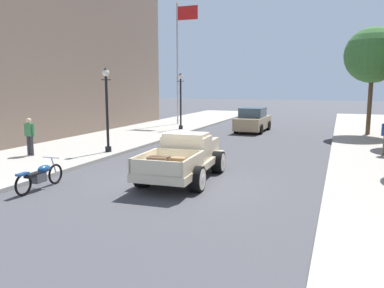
{
  "coord_description": "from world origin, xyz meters",
  "views": [
    {
      "loc": [
        4.84,
        -11.67,
        3.25
      ],
      "look_at": [
        -0.35,
        1.83,
        1.0
      ],
      "focal_mm": 36.13,
      "sensor_mm": 36.0,
      "label": 1
    }
  ],
  "objects_px": {
    "street_tree_third": "(373,55)",
    "motorcycle_parked": "(40,176)",
    "street_lamp_near": "(107,103)",
    "flagpole": "(180,51)",
    "street_lamp_far": "(181,97)",
    "car_background_tan": "(253,120)",
    "hotrod_truck_cream": "(186,157)",
    "pedestrian_sidewalk_left": "(30,134)"
  },
  "relations": [
    {
      "from": "street_tree_third",
      "to": "motorcycle_parked",
      "type": "bearing_deg",
      "value": -120.98
    },
    {
      "from": "street_lamp_near",
      "to": "flagpole",
      "type": "distance_m",
      "value": 13.32
    },
    {
      "from": "motorcycle_parked",
      "to": "street_lamp_far",
      "type": "height_order",
      "value": "street_lamp_far"
    },
    {
      "from": "motorcycle_parked",
      "to": "car_background_tan",
      "type": "relative_size",
      "value": 0.49
    },
    {
      "from": "street_lamp_near",
      "to": "flagpole",
      "type": "height_order",
      "value": "flagpole"
    },
    {
      "from": "street_lamp_near",
      "to": "street_lamp_far",
      "type": "distance_m",
      "value": 9.64
    },
    {
      "from": "motorcycle_parked",
      "to": "street_lamp_far",
      "type": "xyz_separation_m",
      "value": [
        -1.75,
        15.48,
        1.94
      ]
    },
    {
      "from": "street_lamp_far",
      "to": "flagpole",
      "type": "relative_size",
      "value": 0.42
    },
    {
      "from": "hotrod_truck_cream",
      "to": "street_lamp_near",
      "type": "xyz_separation_m",
      "value": [
        -4.99,
        2.8,
        1.63
      ]
    },
    {
      "from": "hotrod_truck_cream",
      "to": "street_lamp_far",
      "type": "bearing_deg",
      "value": 113.44
    },
    {
      "from": "car_background_tan",
      "to": "street_lamp_far",
      "type": "relative_size",
      "value": 1.13
    },
    {
      "from": "motorcycle_parked",
      "to": "car_background_tan",
      "type": "bearing_deg",
      "value": 80.07
    },
    {
      "from": "hotrod_truck_cream",
      "to": "street_lamp_far",
      "type": "distance_m",
      "value": 13.64
    },
    {
      "from": "car_background_tan",
      "to": "pedestrian_sidewalk_left",
      "type": "xyz_separation_m",
      "value": [
        -7.0,
        -13.21,
        0.32
      ]
    },
    {
      "from": "car_background_tan",
      "to": "street_lamp_near",
      "type": "height_order",
      "value": "street_lamp_near"
    },
    {
      "from": "motorcycle_parked",
      "to": "hotrod_truck_cream",
      "type": "bearing_deg",
      "value": 40.03
    },
    {
      "from": "motorcycle_parked",
      "to": "flagpole",
      "type": "relative_size",
      "value": 0.23
    },
    {
      "from": "motorcycle_parked",
      "to": "street_lamp_near",
      "type": "distance_m",
      "value": 6.31
    },
    {
      "from": "car_background_tan",
      "to": "pedestrian_sidewalk_left",
      "type": "height_order",
      "value": "pedestrian_sidewalk_left"
    },
    {
      "from": "hotrod_truck_cream",
      "to": "car_background_tan",
      "type": "relative_size",
      "value": 1.16
    },
    {
      "from": "hotrod_truck_cream",
      "to": "pedestrian_sidewalk_left",
      "type": "xyz_separation_m",
      "value": [
        -7.66,
        0.77,
        0.33
      ]
    },
    {
      "from": "car_background_tan",
      "to": "street_tree_third",
      "type": "relative_size",
      "value": 0.67
    },
    {
      "from": "motorcycle_parked",
      "to": "pedestrian_sidewalk_left",
      "type": "distance_m",
      "value": 5.59
    },
    {
      "from": "street_lamp_near",
      "to": "street_lamp_far",
      "type": "xyz_separation_m",
      "value": [
        -0.4,
        9.63,
        0.0
      ]
    },
    {
      "from": "car_background_tan",
      "to": "street_lamp_far",
      "type": "bearing_deg",
      "value": -161.87
    },
    {
      "from": "car_background_tan",
      "to": "pedestrian_sidewalk_left",
      "type": "distance_m",
      "value": 14.95
    },
    {
      "from": "street_lamp_near",
      "to": "street_lamp_far",
      "type": "relative_size",
      "value": 1.0
    },
    {
      "from": "street_lamp_far",
      "to": "hotrod_truck_cream",
      "type": "bearing_deg",
      "value": -66.56
    },
    {
      "from": "hotrod_truck_cream",
      "to": "flagpole",
      "type": "height_order",
      "value": "flagpole"
    },
    {
      "from": "street_lamp_far",
      "to": "flagpole",
      "type": "distance_m",
      "value": 4.81
    },
    {
      "from": "street_lamp_far",
      "to": "street_tree_third",
      "type": "relative_size",
      "value": 0.59
    },
    {
      "from": "flagpole",
      "to": "street_tree_third",
      "type": "distance_m",
      "value": 13.45
    },
    {
      "from": "motorcycle_parked",
      "to": "pedestrian_sidewalk_left",
      "type": "height_order",
      "value": "pedestrian_sidewalk_left"
    },
    {
      "from": "street_lamp_far",
      "to": "pedestrian_sidewalk_left",
      "type": "bearing_deg",
      "value": -101.01
    },
    {
      "from": "flagpole",
      "to": "pedestrian_sidewalk_left",
      "type": "bearing_deg",
      "value": -93.55
    },
    {
      "from": "pedestrian_sidewalk_left",
      "to": "street_lamp_far",
      "type": "distance_m",
      "value": 11.94
    },
    {
      "from": "car_background_tan",
      "to": "street_tree_third",
      "type": "distance_m",
      "value": 8.38
    },
    {
      "from": "car_background_tan",
      "to": "street_lamp_far",
      "type": "xyz_separation_m",
      "value": [
        -4.74,
        -1.55,
        1.62
      ]
    },
    {
      "from": "street_lamp_near",
      "to": "hotrod_truck_cream",
      "type": "bearing_deg",
      "value": -29.25
    },
    {
      "from": "street_lamp_near",
      "to": "street_lamp_far",
      "type": "bearing_deg",
      "value": 92.35
    },
    {
      "from": "street_lamp_far",
      "to": "street_lamp_near",
      "type": "bearing_deg",
      "value": -87.65
    },
    {
      "from": "flagpole",
      "to": "street_tree_third",
      "type": "relative_size",
      "value": 1.41
    }
  ]
}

